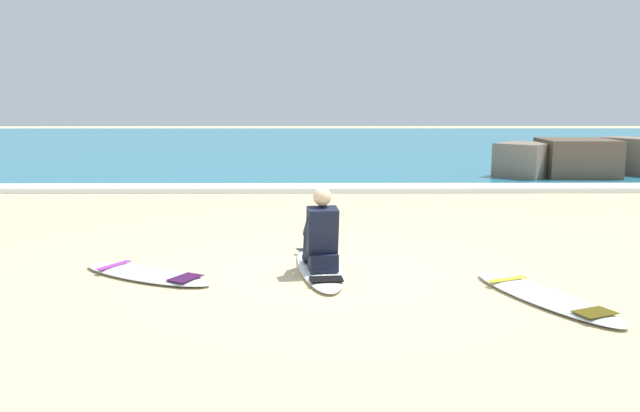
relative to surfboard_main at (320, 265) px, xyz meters
The scene contains 8 objects.
ground_plane 0.29m from the surfboard_main, 84.46° to the right, with size 80.00×80.00×0.00m, color #CCB584.
sea 20.23m from the surfboard_main, 89.92° to the left, with size 80.00×28.00×0.10m, color teal.
breaking_foam 6.53m from the surfboard_main, 89.75° to the left, with size 80.00×0.90×0.11m, color white.
surfboard_main is the anchor object (origin of this frame).
surfer_seated 0.50m from the surfboard_main, 86.25° to the right, with size 0.44×0.74×0.95m.
surfboard_spare_near 2.02m from the surfboard_main, 168.56° to the right, with size 1.84×1.36×0.08m.
surfboard_spare_far 2.61m from the surfboard_main, 29.67° to the right, with size 1.28×2.05×0.08m.
rock_outcrop_distant 11.10m from the surfboard_main, 51.88° to the left, with size 4.72×2.83×1.02m.
Camera 1 is at (-0.08, -7.22, 2.01)m, focal length 36.08 mm.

